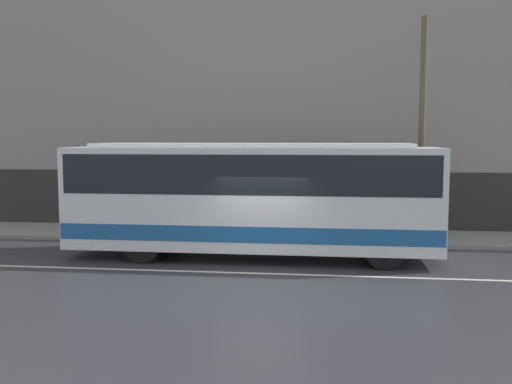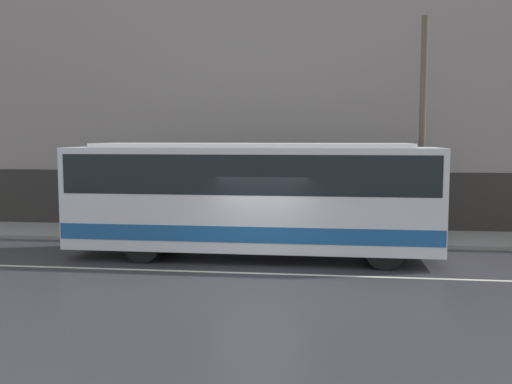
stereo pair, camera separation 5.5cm
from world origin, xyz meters
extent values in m
plane|color=#333338|center=(0.00, 0.00, 0.00)|extent=(60.00, 60.00, 0.00)
cube|color=gray|center=(0.00, 5.54, 0.07)|extent=(60.00, 3.08, 0.13)
cube|color=gray|center=(0.00, 7.23, 4.58)|extent=(60.00, 0.30, 9.15)
cube|color=#2D2B28|center=(0.00, 7.06, 1.14)|extent=(60.00, 0.06, 2.29)
cube|color=beige|center=(0.00, 0.00, 0.00)|extent=(54.00, 0.14, 0.01)
cube|color=white|center=(-0.47, 2.02, 1.82)|extent=(10.80, 2.59, 2.94)
cube|color=#1E5999|center=(-0.47, 2.02, 0.90)|extent=(10.74, 2.62, 0.45)
cube|color=black|center=(-0.47, 2.02, 2.55)|extent=(10.47, 2.61, 1.12)
cube|color=orange|center=(4.88, 2.02, 3.10)|extent=(0.12, 1.94, 0.28)
cube|color=white|center=(-0.47, 2.02, 3.35)|extent=(9.18, 2.20, 0.12)
cylinder|color=black|center=(3.33, 0.88, 0.54)|extent=(1.07, 0.28, 1.07)
cylinder|color=black|center=(3.33, 3.15, 0.54)|extent=(1.07, 0.28, 1.07)
cylinder|color=black|center=(-3.46, 0.88, 0.54)|extent=(1.07, 0.28, 1.07)
cylinder|color=black|center=(-3.46, 3.15, 0.54)|extent=(1.07, 0.28, 1.07)
cylinder|color=brown|center=(4.81, 4.62, 3.80)|extent=(0.21, 0.21, 7.33)
cylinder|color=#333338|center=(-1.08, 5.38, 0.80)|extent=(0.36, 0.36, 1.34)
sphere|color=tan|center=(-1.08, 5.38, 1.60)|extent=(0.25, 0.25, 0.25)
camera|label=1|loc=(1.76, -14.64, 3.56)|focal=40.00mm
camera|label=2|loc=(1.81, -14.63, 3.56)|focal=40.00mm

